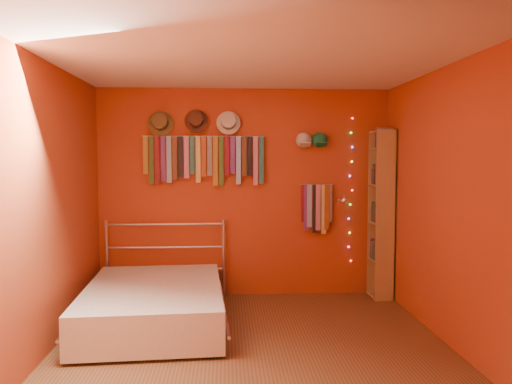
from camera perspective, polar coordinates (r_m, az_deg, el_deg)
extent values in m
plane|color=brown|center=(4.59, -0.38, -17.46)|extent=(3.50, 3.50, 0.00)
cube|color=#9D3F19|center=(6.04, -1.27, -0.09)|extent=(3.50, 0.02, 2.50)
cube|color=#9D3F19|center=(4.72, 21.35, -1.49)|extent=(0.02, 3.50, 2.50)
cube|color=#9D3F19|center=(4.55, -22.99, -1.73)|extent=(0.02, 3.50, 2.50)
cube|color=white|center=(4.35, -0.39, 14.88)|extent=(3.50, 3.50, 0.02)
cylinder|color=#BBBBC1|center=(5.98, -6.00, 6.35)|extent=(1.45, 0.01, 0.01)
cube|color=olive|center=(6.03, -12.52, 4.14)|extent=(0.06, 0.01, 0.45)
cube|color=#28451B|center=(6.01, -11.87, 3.58)|extent=(0.06, 0.01, 0.57)
cube|color=maroon|center=(6.00, -11.23, 3.62)|extent=(0.06, 0.01, 0.56)
cube|color=#44175F|center=(6.00, -10.57, 3.74)|extent=(0.06, 0.01, 0.54)
cube|color=#6B94BE|center=(5.99, -9.92, 3.67)|extent=(0.06, 0.01, 0.55)
cube|color=#4D2719|center=(5.98, -9.28, 3.84)|extent=(0.06, 0.01, 0.52)
cube|color=black|center=(5.98, -8.61, 3.98)|extent=(0.06, 0.01, 0.49)
cube|color=#BC5E8A|center=(5.97, -7.96, 3.95)|extent=(0.06, 0.01, 0.50)
cube|color=#195757|center=(5.96, -7.31, 4.20)|extent=(0.06, 0.01, 0.45)
cube|color=tan|center=(5.97, -6.64, 3.71)|extent=(0.06, 0.01, 0.55)
cube|color=brown|center=(5.96, -5.99, 4.02)|extent=(0.06, 0.01, 0.49)
cube|color=navy|center=(5.95, -5.33, 4.12)|extent=(0.06, 0.01, 0.47)
cube|color=#8D5819|center=(5.96, -4.66, 3.53)|extent=(0.06, 0.01, 0.59)
cube|color=#2D5321|center=(5.95, -4.00, 3.52)|extent=(0.06, 0.01, 0.59)
cube|color=maroon|center=(5.94, -3.34, 4.10)|extent=(0.06, 0.01, 0.47)
cube|color=#551A68|center=(5.96, -2.68, 4.25)|extent=(0.06, 0.01, 0.44)
cube|color=#7CA3DD|center=(5.95, -2.02, 3.64)|extent=(0.06, 0.01, 0.57)
cube|color=#442D16|center=(5.95, -1.36, 4.11)|extent=(0.06, 0.01, 0.47)
cube|color=black|center=(5.96, -0.70, 4.10)|extent=(0.06, 0.01, 0.47)
cube|color=#AF5781|center=(5.96, -0.04, 3.58)|extent=(0.06, 0.01, 0.58)
cube|color=#1B5661|center=(5.96, 0.62, 3.66)|extent=(0.06, 0.01, 0.57)
cylinder|color=#BBBBC1|center=(6.07, 6.94, 0.85)|extent=(0.40, 0.01, 0.01)
cube|color=maroon|center=(6.05, 5.45, -1.30)|extent=(0.06, 0.01, 0.45)
cube|color=#481860|center=(6.06, 5.79, -1.77)|extent=(0.06, 0.01, 0.55)
cube|color=#7092C8|center=(6.06, 6.13, -1.60)|extent=(0.06, 0.01, 0.52)
cube|color=#482418|center=(6.08, 6.44, -1.75)|extent=(0.06, 0.01, 0.55)
cube|color=black|center=(6.08, 6.78, -1.91)|extent=(0.06, 0.01, 0.59)
cube|color=#B85C79|center=(6.08, 7.12, -1.78)|extent=(0.06, 0.01, 0.56)
cube|color=#1B5E59|center=(6.09, 7.43, -1.50)|extent=(0.06, 0.01, 0.50)
cube|color=#B3B548|center=(6.10, 7.77, -1.97)|extent=(0.06, 0.01, 0.60)
cube|color=brown|center=(6.10, 8.11, -1.74)|extent=(0.06, 0.01, 0.55)
cube|color=#171354|center=(6.11, 8.42, -1.29)|extent=(0.06, 0.01, 0.46)
cylinder|color=brown|center=(6.02, -10.83, 7.68)|extent=(0.30, 0.07, 0.29)
cylinder|color=brown|center=(5.97, -10.90, 7.83)|extent=(0.18, 0.15, 0.19)
cylinder|color=#332314|center=(5.99, -10.87, 7.76)|extent=(0.18, 0.06, 0.18)
cylinder|color=#4B291A|center=(5.98, -6.82, 8.03)|extent=(0.27, 0.07, 0.27)
cylinder|color=#4B291A|center=(5.94, -6.85, 8.17)|extent=(0.16, 0.14, 0.18)
cylinder|color=black|center=(5.96, -6.84, 8.10)|extent=(0.17, 0.06, 0.17)
cylinder|color=beige|center=(5.97, -3.17, 7.89)|extent=(0.28, 0.07, 0.28)
cylinder|color=beige|center=(5.92, -3.17, 8.03)|extent=(0.17, 0.14, 0.18)
cylinder|color=black|center=(5.95, -3.17, 7.96)|extent=(0.17, 0.06, 0.17)
ellipsoid|color=beige|center=(6.04, 5.47, 5.91)|extent=(0.18, 0.14, 0.18)
cube|color=beige|center=(5.93, 5.63, 5.41)|extent=(0.13, 0.10, 0.05)
ellipsoid|color=#1A7546|center=(6.08, 7.30, 5.92)|extent=(0.18, 0.14, 0.18)
cube|color=#1A7546|center=(5.96, 7.49, 5.43)|extent=(0.13, 0.10, 0.05)
sphere|color=#FF3333|center=(6.19, 10.96, 8.28)|extent=(0.02, 0.02, 0.02)
sphere|color=#33FF4C|center=(6.17, 10.80, 6.67)|extent=(0.02, 0.02, 0.02)
sphere|color=#4C66FF|center=(6.17, 10.94, 5.05)|extent=(0.02, 0.02, 0.02)
sphere|color=yellow|center=(6.17, 10.89, 3.43)|extent=(0.02, 0.02, 0.02)
sphere|color=#FF4CCC|center=(6.17, 10.68, 1.81)|extent=(0.02, 0.02, 0.02)
sphere|color=#FF3333|center=(6.18, 10.93, 0.20)|extent=(0.02, 0.02, 0.02)
sphere|color=#33FF4C|center=(6.19, 10.70, -1.41)|extent=(0.02, 0.02, 0.02)
sphere|color=#4C66FF|center=(6.21, 10.55, -3.01)|extent=(0.02, 0.02, 0.02)
sphere|color=yellow|center=(6.23, 10.66, -4.60)|extent=(0.02, 0.02, 0.02)
sphere|color=#FF4CCC|center=(6.26, 10.53, -6.18)|extent=(0.02, 0.02, 0.02)
sphere|color=#FF3333|center=(6.30, 10.79, -7.74)|extent=(0.02, 0.02, 0.02)
cylinder|color=#BBBBC1|center=(6.17, 9.47, -0.96)|extent=(0.04, 0.03, 0.04)
cylinder|color=#BBBBC1|center=(6.05, 9.74, -0.76)|extent=(0.02, 0.28, 0.09)
sphere|color=white|center=(5.91, 10.05, -0.97)|extent=(0.08, 0.08, 0.08)
cube|color=#A5804A|center=(5.97, 14.63, -2.68)|extent=(0.24, 0.02, 2.00)
cube|color=#A5804A|center=(6.27, 13.72, -2.35)|extent=(0.24, 0.02, 2.00)
cube|color=#A5804A|center=(6.16, 15.19, -2.49)|extent=(0.02, 0.34, 2.00)
cube|color=#A5804A|center=(6.30, 14.01, -11.39)|extent=(0.24, 0.32, 0.02)
cube|color=#A5804A|center=(6.21, 14.08, -7.56)|extent=(0.24, 0.32, 0.02)
cube|color=#A5804A|center=(6.13, 14.15, -3.44)|extent=(0.24, 0.32, 0.02)
cube|color=#A5804A|center=(6.09, 14.22, 0.77)|extent=(0.24, 0.32, 0.02)
cube|color=#A5804A|center=(6.08, 14.29, 4.81)|extent=(0.24, 0.32, 0.02)
cube|color=#A5804A|center=(6.09, 14.32, 6.69)|extent=(0.24, 0.32, 0.02)
cylinder|color=#BBBBC1|center=(6.20, -16.68, -7.44)|extent=(0.04, 0.04, 0.94)
cylinder|color=#BBBBC1|center=(6.04, -3.71, -7.59)|extent=(0.04, 0.04, 0.94)
cylinder|color=#BBBBC1|center=(6.11, -10.27, -8.70)|extent=(1.38, 0.02, 0.02)
cylinder|color=#BBBBC1|center=(6.05, -10.30, -6.24)|extent=(1.38, 0.02, 0.02)
cylinder|color=#BBBBC1|center=(6.01, -10.33, -3.64)|extent=(1.38, 0.02, 0.02)
cube|color=beige|center=(5.19, -11.57, -12.44)|extent=(1.42, 1.94, 0.37)
cylinder|color=#BBBBC1|center=(5.34, -19.11, -12.35)|extent=(0.14, 1.87, 0.03)
cylinder|color=#BBBBC1|center=(5.15, -3.75, -12.75)|extent=(0.14, 1.87, 0.03)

